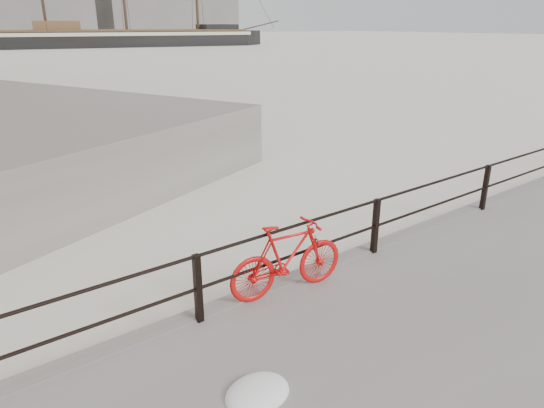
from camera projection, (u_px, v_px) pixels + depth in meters
ground at (473, 222)px, 10.82m from camera, size 400.00×400.00×0.00m
guardrail at (485, 188)px, 10.41m from camera, size 28.00×0.10×1.00m
bicycle at (287, 258)px, 7.14m from camera, size 1.89×0.55×1.13m
barque_black at (129, 47)px, 90.88m from camera, size 62.81×32.90×33.90m
industrial_west at (20, 3)px, 123.42m from camera, size 32.00×18.00×18.00m
industrial_east at (201, 14)px, 164.42m from camera, size 20.00×16.00×14.00m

